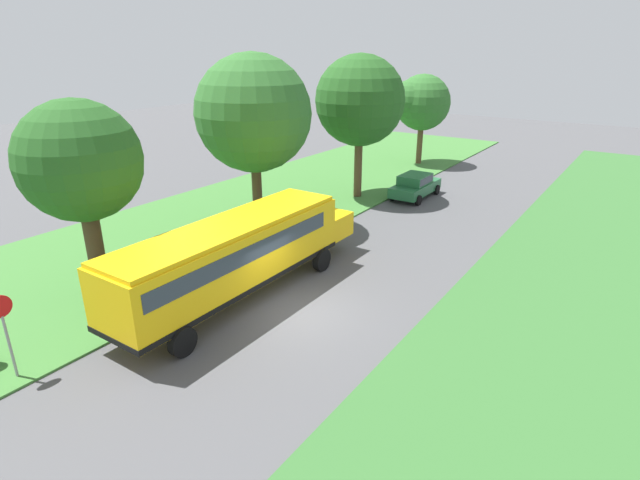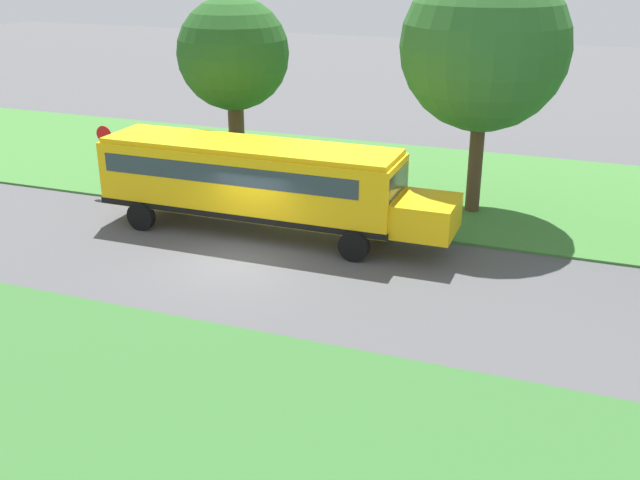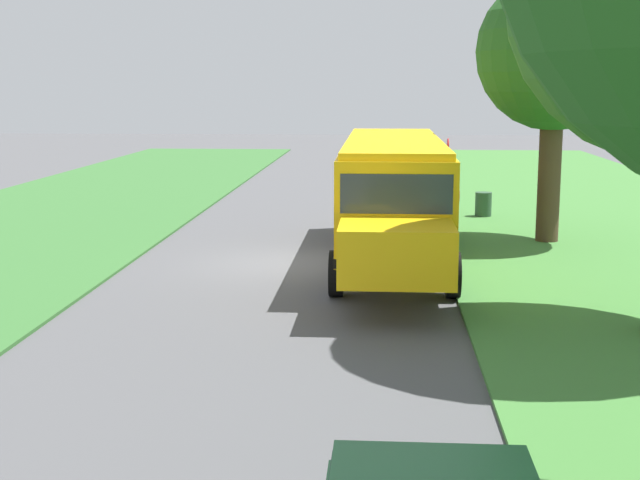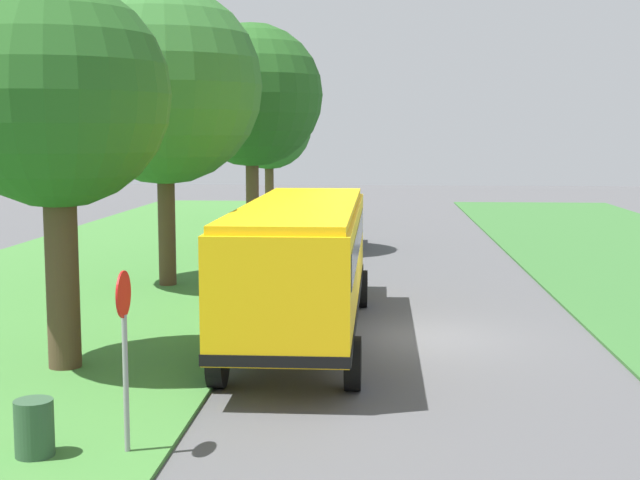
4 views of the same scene
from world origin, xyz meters
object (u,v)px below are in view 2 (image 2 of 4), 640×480
oak_tree_roadside_mid (486,44)px  school_bus (257,179)px  trash_bin (122,173)px  stop_sign (106,151)px  oak_tree_beside_bus (234,54)px

oak_tree_roadside_mid → school_bus: bearing=-54.3°
oak_tree_roadside_mid → trash_bin: size_ratio=10.05×
oak_tree_roadside_mid → stop_sign: oak_tree_roadside_mid is taller
oak_tree_beside_bus → stop_sign: 6.40m
oak_tree_beside_bus → stop_sign: (2.46, -4.62, -3.68)m
school_bus → oak_tree_beside_bus: size_ratio=1.63×
oak_tree_beside_bus → oak_tree_roadside_mid: oak_tree_roadside_mid is taller
oak_tree_beside_bus → school_bus: bearing=33.8°
school_bus → oak_tree_roadside_mid: bearing=125.7°
stop_sign → oak_tree_roadside_mid: bearing=101.4°
stop_sign → trash_bin: bearing=-168.0°
stop_sign → oak_tree_beside_bus: bearing=118.0°
oak_tree_beside_bus → trash_bin: bearing=-76.3°
stop_sign → trash_bin: (-1.27, -0.27, -1.29)m
oak_tree_beside_bus → stop_sign: size_ratio=2.78×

